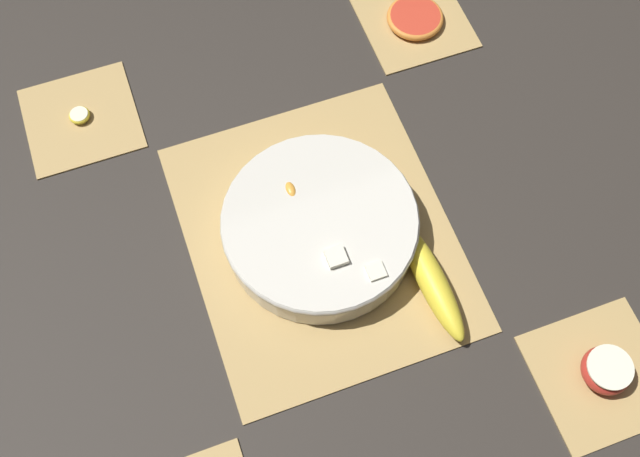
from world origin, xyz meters
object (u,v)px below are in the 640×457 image
Objects in this scene: whole_banana at (432,280)px; apple_half at (606,370)px; banana_coin_single at (79,115)px; fruit_salad_bowl at (321,226)px; grapefruit_slice at (415,18)px.

apple_half is at bearing 40.48° from whole_banana.
whole_banana is 0.59m from banana_coin_single.
whole_banana reaches higher than apple_half.
fruit_salad_bowl reaches higher than grapefruit_slice.
banana_coin_single is at bearing -90.00° from grapefruit_slice.
whole_banana is 0.46m from grapefruit_slice.
banana_coin_single is (-0.43, -0.39, -0.01)m from whole_banana.
grapefruit_slice reaches higher than banana_coin_single.
apple_half is 0.83m from banana_coin_single.
whole_banana is (0.12, 0.12, -0.01)m from fruit_salad_bowl.
whole_banana is at bearing 42.16° from banana_coin_single.
fruit_salad_bowl is at bearing -136.66° from whole_banana.
grapefruit_slice is at bearing 90.00° from banana_coin_single.
fruit_salad_bowl is 4.22× the size of apple_half.
fruit_salad_bowl reaches higher than whole_banana.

